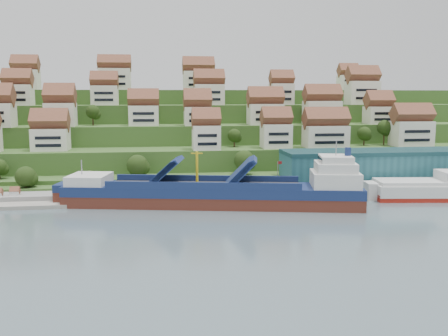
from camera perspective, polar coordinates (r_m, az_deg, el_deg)
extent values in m
plane|color=slate|center=(130.80, -0.55, -4.37)|extent=(300.00, 300.00, 0.00)
cube|color=gray|center=(148.68, 6.40, -2.45)|extent=(180.00, 14.00, 2.20)
cube|color=gray|center=(147.60, -24.18, -3.45)|extent=(45.00, 20.00, 1.00)
cube|color=#2D4C1E|center=(214.89, -3.41, 1.13)|extent=(260.00, 128.00, 4.00)
cube|color=#2D4C1E|center=(219.44, -3.52, 2.20)|extent=(260.00, 118.00, 11.00)
cube|color=#2D4C1E|center=(227.05, -3.68, 3.29)|extent=(260.00, 102.00, 18.00)
cube|color=#2D4C1E|center=(234.73, -3.82, 4.30)|extent=(260.00, 86.00, 25.00)
cube|color=#2D4C1E|center=(243.51, -3.97, 5.15)|extent=(260.00, 68.00, 31.00)
cube|color=silver|center=(171.65, -19.19, 3.10)|extent=(11.30, 8.57, 7.09)
cube|color=silver|center=(164.35, -2.06, 3.50)|extent=(8.92, 7.62, 7.97)
cube|color=silver|center=(170.59, 5.96, 3.66)|extent=(9.67, 7.73, 8.11)
cube|color=silver|center=(174.64, 11.52, 3.54)|extent=(14.53, 8.26, 7.51)
cube|color=silver|center=(188.12, 20.61, 3.70)|extent=(13.35, 8.31, 8.77)
cube|color=silver|center=(184.24, -18.16, 5.82)|extent=(10.02, 8.98, 8.13)
cube|color=silver|center=(182.48, -9.15, 5.94)|extent=(10.52, 7.90, 7.13)
cube|color=silver|center=(180.74, -3.04, 5.94)|extent=(9.47, 8.56, 6.67)
cube|color=silver|center=(186.17, 4.72, 6.14)|extent=(12.50, 8.36, 7.62)
cube|color=silver|center=(191.61, 11.12, 6.24)|extent=(13.08, 8.18, 8.71)
cube|color=silver|center=(200.31, 17.24, 5.79)|extent=(9.73, 8.04, 6.54)
cube|color=silver|center=(202.61, -22.46, 7.71)|extent=(10.10, 7.86, 7.67)
cube|color=silver|center=(198.78, -13.48, 8.07)|extent=(9.95, 7.30, 7.44)
cube|color=silver|center=(196.46, -1.72, 8.37)|extent=(11.42, 7.79, 7.97)
cube|color=silver|center=(200.85, 6.58, 8.37)|extent=(8.88, 7.14, 8.34)
cube|color=silver|center=(215.07, 15.51, 8.27)|extent=(12.44, 8.47, 9.51)
cube|color=silver|center=(221.93, -21.70, 9.34)|extent=(10.26, 8.03, 8.04)
cube|color=silver|center=(215.96, -12.37, 9.88)|extent=(13.01, 7.51, 8.82)
cube|color=silver|center=(216.02, -2.93, 9.93)|extent=(12.85, 8.15, 7.93)
cube|color=silver|center=(235.25, 13.98, 9.42)|extent=(8.59, 7.05, 6.76)
ellipsoid|color=#274015|center=(156.43, 2.32, 0.88)|extent=(6.39, 6.39, 6.39)
ellipsoid|color=#274015|center=(154.49, -9.87, 0.29)|extent=(6.60, 6.60, 6.60)
ellipsoid|color=#274015|center=(185.52, 15.74, 3.81)|extent=(4.91, 4.91, 4.91)
ellipsoid|color=#274015|center=(188.48, 17.86, 4.43)|extent=(5.35, 5.35, 5.35)
ellipsoid|color=#274015|center=(172.91, 1.19, 3.73)|extent=(4.64, 4.64, 4.64)
ellipsoid|color=#274015|center=(195.28, 9.54, 6.42)|extent=(5.46, 5.46, 5.46)
ellipsoid|color=#274015|center=(189.71, -18.92, 5.77)|extent=(6.11, 6.11, 6.11)
ellipsoid|color=#274015|center=(186.09, -14.78, 6.24)|extent=(4.95, 4.95, 4.95)
ellipsoid|color=#274015|center=(200.98, -1.70, 8.96)|extent=(6.46, 6.46, 6.46)
ellipsoid|color=#274015|center=(209.39, 7.03, 8.53)|extent=(5.00, 5.00, 5.00)
ellipsoid|color=#274015|center=(207.22, 6.87, 8.10)|extent=(5.01, 5.01, 5.01)
ellipsoid|color=#274015|center=(151.99, -21.73, -0.92)|extent=(5.86, 5.86, 5.86)
ellipsoid|color=#274015|center=(148.71, -15.04, -0.97)|extent=(3.76, 3.76, 3.76)
cube|color=#265F68|center=(160.30, 17.42, 0.21)|extent=(60.00, 15.00, 10.00)
cylinder|color=gray|center=(142.55, 6.14, -0.83)|extent=(0.16, 0.16, 8.00)
cube|color=maroon|center=(142.17, 6.39, 0.61)|extent=(1.20, 0.05, 0.80)
cube|color=white|center=(145.74, -22.76, -2.87)|extent=(2.40, 2.20, 2.20)
cube|color=#57251A|center=(130.88, -1.35, -3.92)|extent=(77.93, 26.95, 4.94)
cube|color=navy|center=(130.23, -1.36, -2.52)|extent=(77.95, 27.06, 2.57)
cube|color=silver|center=(136.59, -15.13, -1.25)|extent=(11.93, 13.01, 2.57)
cube|color=#262628|center=(130.19, -2.23, -1.95)|extent=(50.45, 19.70, 0.30)
cube|color=navy|center=(131.21, -6.96, -0.44)|extent=(9.43, 12.17, 6.84)
cube|color=navy|center=(129.01, 1.70, -0.53)|extent=(9.06, 12.09, 7.22)
cylinder|color=yellow|center=(129.71, -3.11, -0.05)|extent=(0.82, 0.82, 8.90)
cube|color=silver|center=(130.74, 12.59, -1.27)|extent=(13.87, 13.40, 3.95)
cube|color=silver|center=(130.26, 12.63, 0.11)|extent=(11.69, 11.85, 2.47)
cube|color=silver|center=(129.99, 12.66, 1.01)|extent=(9.52, 10.29, 1.78)
cylinder|color=navy|center=(130.27, 13.97, 1.82)|extent=(1.86, 1.86, 2.17)
cube|color=maroon|center=(150.85, 22.12, -3.06)|extent=(30.60, 14.28, 2.56)
cube|color=silver|center=(150.47, 22.16, -2.25)|extent=(30.61, 14.39, 3.15)
cube|color=silver|center=(150.14, 22.20, -1.51)|extent=(29.01, 13.03, 1.18)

